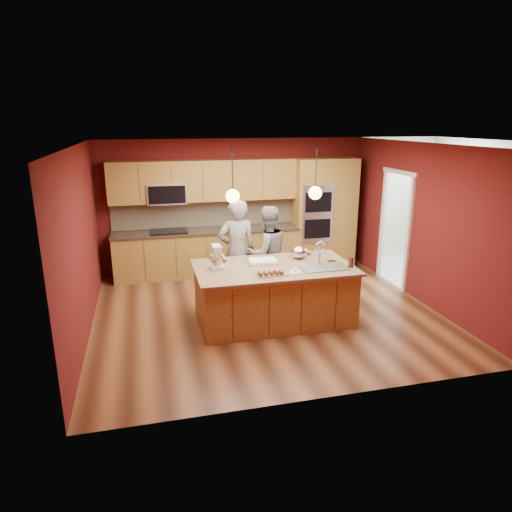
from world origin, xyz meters
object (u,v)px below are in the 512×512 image
object	(u,v)px
island	(275,293)
mixing_bowl	(299,252)
person_left	(237,251)
person_right	(267,253)
stand_mixer	(217,259)

from	to	relation	value
island	mixing_bowl	distance (m)	0.80
person_left	person_right	size ratio (longest dim) A/B	1.08
person_left	mixing_bowl	distance (m)	1.09
stand_mixer	mixing_bowl	distance (m)	1.39
person_left	person_right	distance (m)	0.53
mixing_bowl	person_left	bearing A→B (deg)	145.68
island	person_right	xyz separation A→B (m)	(0.13, 0.93, 0.37)
island	person_left	bearing A→B (deg)	113.40
person_right	stand_mixer	bearing A→B (deg)	27.06
stand_mixer	person_right	bearing A→B (deg)	38.48
island	stand_mixer	bearing A→B (deg)	172.49
mixing_bowl	stand_mixer	bearing A→B (deg)	-171.56
person_right	person_left	bearing A→B (deg)	-12.08
person_left	stand_mixer	distance (m)	0.96
person_left	stand_mixer	size ratio (longest dim) A/B	5.02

